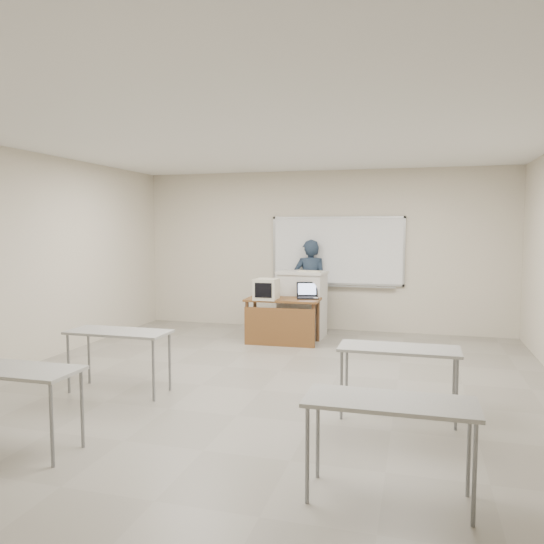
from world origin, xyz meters
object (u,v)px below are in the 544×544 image
(whiteboard, at_px, (337,252))
(mouse, at_px, (316,298))
(laptop, at_px, (308,295))
(crt_monitor, at_px, (267,289))
(instructor_desk, at_px, (281,314))
(presenter, at_px, (310,285))
(keyboard, at_px, (309,271))
(podium, at_px, (302,304))

(whiteboard, bearing_deg, mouse, -96.49)
(laptop, xyz_separation_m, mouse, (0.15, -0.11, -0.04))
(mouse, bearing_deg, crt_monitor, -146.77)
(crt_monitor, bearing_deg, whiteboard, 56.82)
(whiteboard, xyz_separation_m, laptop, (-0.30, -1.21, -0.67))
(instructor_desk, bearing_deg, whiteboard, 62.73)
(whiteboard, distance_m, presenter, 0.80)
(instructor_desk, xyz_separation_m, crt_monitor, (-0.25, -0.02, 0.41))
(presenter, bearing_deg, whiteboard, -177.00)
(whiteboard, bearing_deg, laptop, -103.92)
(whiteboard, relative_size, mouse, 25.42)
(laptop, height_order, mouse, laptop)
(crt_monitor, xyz_separation_m, laptop, (0.65, 0.28, -0.11))
(crt_monitor, height_order, keyboard, keyboard)
(instructor_desk, height_order, keyboard, keyboard)
(presenter, bearing_deg, mouse, 98.31)
(instructor_desk, xyz_separation_m, podium, (0.20, 0.71, 0.07))
(whiteboard, xyz_separation_m, presenter, (-0.49, -0.09, -0.62))
(instructor_desk, xyz_separation_m, keyboard, (0.35, 0.59, 0.66))
(whiteboard, height_order, crt_monitor, whiteboard)
(podium, xyz_separation_m, presenter, (0.01, 0.68, 0.27))
(whiteboard, height_order, podium, whiteboard)
(mouse, relative_size, presenter, 0.06)
(podium, bearing_deg, whiteboard, 60.75)
(keyboard, bearing_deg, podium, 146.43)
(instructor_desk, distance_m, keyboard, 0.95)
(whiteboard, height_order, keyboard, whiteboard)
(podium, distance_m, keyboard, 0.62)
(instructor_desk, relative_size, mouse, 12.64)
(keyboard, relative_size, presenter, 0.23)
(whiteboard, relative_size, presenter, 1.45)
(podium, bearing_deg, keyboard, -34.84)
(instructor_desk, height_order, laptop, laptop)
(keyboard, bearing_deg, crt_monitor, -129.69)
(podium, height_order, keyboard, keyboard)
(laptop, relative_size, mouse, 3.64)
(laptop, bearing_deg, keyboard, 83.37)
(whiteboard, relative_size, podium, 2.13)
(whiteboard, bearing_deg, podium, -123.07)
(mouse, bearing_deg, podium, 143.39)
(laptop, distance_m, keyboard, 0.49)
(laptop, bearing_deg, whiteboard, 60.63)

